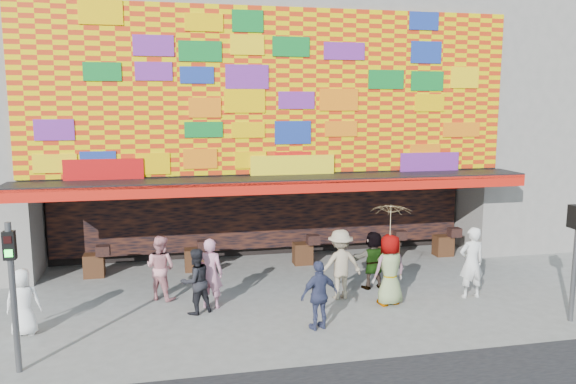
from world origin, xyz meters
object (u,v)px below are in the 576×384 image
signal_right (576,246)px  parasol (391,223)px  signal_left (12,280)px  ped_h (472,262)px  ped_a (23,302)px  ped_f (373,260)px  ped_g (390,270)px  ped_i (160,268)px  ped_e (319,295)px  ped_b (210,273)px  ped_d (340,264)px  ped_c (196,281)px

signal_right → parasol: 4.36m
signal_left → ped_h: 11.12m
ped_a → ped_f: (8.90, 1.44, 0.05)m
signal_right → ped_f: (-3.81, 3.34, -1.04)m
ped_g → ped_i: ped_g is taller
ped_f → ped_h: ped_h is taller
signal_right → ped_i: 10.42m
signal_left → ped_e: signal_left is taller
signal_right → ped_g: size_ratio=1.61×
ped_b → ped_e: (2.36, -1.94, -0.09)m
ped_f → ped_g: ped_g is taller
ped_a → ped_d: bearing=-176.2°
ped_c → ped_h: size_ratio=0.85×
ped_a → ped_f: ped_f is taller
signal_right → ped_h: signal_right is taller
ped_b → ped_i: bearing=-14.8°
signal_right → ped_e: (-6.08, 0.82, -1.04)m
signal_left → ped_b: size_ratio=1.65×
ped_c → ped_f: size_ratio=1.01×
ped_e → ped_f: ped_f is taller
ped_d → signal_left: bearing=14.8°
signal_right → parasol: (-3.87, 1.99, 0.32)m
signal_right → ped_g: signal_right is taller
ped_i → parasol: bearing=-162.5°
ped_d → ped_e: bearing=54.7°
ped_e → ped_i: 4.61m
ped_a → parasol: size_ratio=0.81×
ped_b → ped_f: (4.64, 0.58, -0.09)m
signal_right → ped_a: bearing=171.5°
ped_d → signal_right: bearing=146.3°
ped_i → ped_c: bearing=158.3°
signal_left → ped_h: size_ratio=1.54×
ped_b → ped_d: bearing=-159.3°
signal_left → ped_i: (2.70, 3.67, -0.99)m
ped_d → ped_e: 2.19m
signal_left → ped_b: signal_left is taller
ped_e → signal_right: bearing=156.9°
ped_d → ped_e: (-1.10, -1.89, -0.13)m
signal_right → ped_a: (-12.71, 1.89, -1.09)m
signal_left → ped_f: size_ratio=1.82×
ped_b → ped_i: (-1.25, 0.92, -0.04)m
ped_e → ped_g: bearing=-167.5°
signal_left → parasol: (8.53, 1.99, 0.32)m
ped_b → ped_d: (3.46, -0.05, 0.03)m
ped_a → ped_g: (8.85, 0.10, 0.16)m
ped_f → parasol: size_ratio=0.86×
signal_right → ped_a: signal_right is taller
ped_b → parasol: parasol is taller
signal_right → ped_d: 5.75m
ped_b → ped_f: size_ratio=1.11×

